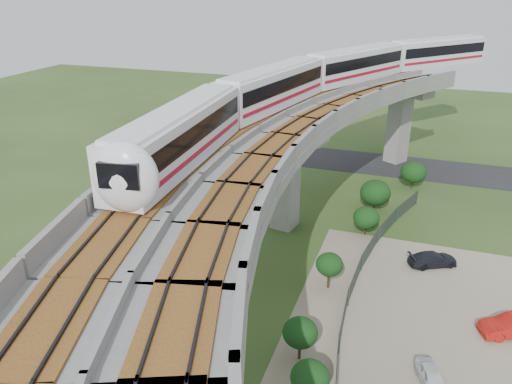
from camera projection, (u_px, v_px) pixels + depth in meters
The scene contains 14 objects.
ground at pixel (235, 284), 37.39m from camera, with size 160.00×160.00×0.00m, color #2D461C.
dirt_lot at pixel (430, 342), 31.47m from camera, with size 18.00×26.00×0.04m, color gray.
asphalt_road at pixel (320, 157), 63.41m from camera, with size 60.00×8.00×0.03m, color #232326.
viaduct at pixel (287, 178), 32.64m from camera, with size 19.58×73.98×11.40m.
metro_train at pixel (334, 78), 47.40m from camera, with size 22.21×58.30×3.64m.
fence at pixel (367, 301), 34.18m from camera, with size 3.87×38.73×1.50m.
tree_0 at pixel (413, 172), 53.51m from camera, with size 2.74×2.74×3.05m.
tree_1 at pixel (375, 193), 48.46m from camera, with size 2.95×2.95×3.13m.
tree_2 at pixel (366, 218), 43.81m from camera, with size 2.32×2.32×2.69m.
tree_3 at pixel (329, 264), 36.15m from camera, with size 1.99×1.99×2.87m.
tree_4 at pixel (300, 333), 29.30m from camera, with size 2.11×2.11×2.87m.
tree_5 at pixel (310, 378), 26.10m from camera, with size 2.09×2.09×2.81m.
car_white at pixel (432, 378), 27.88m from camera, with size 1.25×3.12×1.06m, color silver.
car_dark at pixel (433, 259), 39.53m from camera, with size 1.58×3.89×1.13m, color black.
Camera 1 is at (11.77, -29.31, 21.23)m, focal length 35.00 mm.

